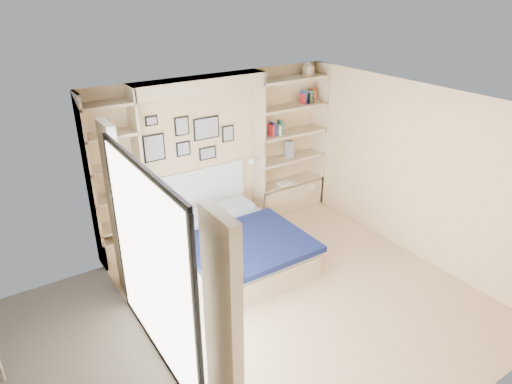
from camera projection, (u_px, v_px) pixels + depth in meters
ground at (302, 293)px, 5.99m from camera, size 4.50×4.50×0.00m
room_shell at (217, 185)px, 6.49m from camera, size 4.50×4.50×4.50m
bed at (234, 245)px, 6.55m from camera, size 1.67×2.16×1.07m
photo_gallery at (189, 138)px, 6.77m from camera, size 1.48×0.02×0.82m
reading_lamps at (206, 172)px, 6.89m from camera, size 1.92×0.12×0.15m
shelf_decor at (286, 115)px, 7.44m from camera, size 3.48×0.23×2.03m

